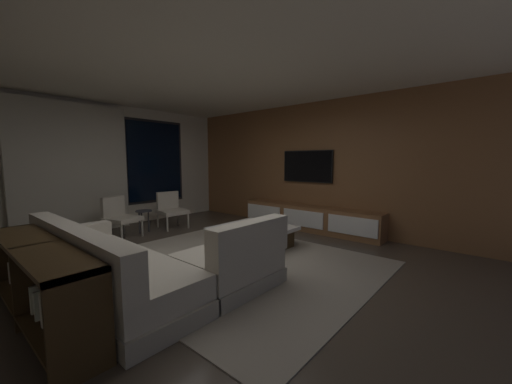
% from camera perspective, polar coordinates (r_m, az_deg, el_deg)
% --- Properties ---
extents(floor, '(9.20, 9.20, 0.00)m').
position_cam_1_polar(floor, '(4.17, -8.91, -14.47)').
color(floor, '#473D33').
extents(back_wall_with_window, '(6.60, 0.30, 2.70)m').
position_cam_1_polar(back_wall_with_window, '(7.05, -29.00, 4.39)').
color(back_wall_with_window, beige).
rests_on(back_wall_with_window, floor).
extents(media_wall, '(0.12, 7.80, 2.70)m').
position_cam_1_polar(media_wall, '(6.33, 12.54, 4.95)').
color(media_wall, brown).
rests_on(media_wall, floor).
extents(ceiling, '(8.20, 8.20, 0.00)m').
position_cam_1_polar(ceiling, '(4.10, -9.59, 23.60)').
color(ceiling, beige).
extents(area_rug, '(3.20, 3.80, 0.01)m').
position_cam_1_polar(area_rug, '(4.32, -4.39, -13.59)').
color(area_rug, gray).
rests_on(area_rug, floor).
extents(sectional_couch, '(1.98, 2.50, 0.82)m').
position_cam_1_polar(sectional_couch, '(3.51, -21.25, -13.81)').
color(sectional_couch, '#A49C8C').
rests_on(sectional_couch, floor).
extents(coffee_table, '(1.16, 1.16, 0.36)m').
position_cam_1_polar(coffee_table, '(4.93, -0.58, -8.88)').
color(coffee_table, '#382712').
rests_on(coffee_table, floor).
extents(book_stack_on_coffee_table, '(0.29, 0.20, 0.08)m').
position_cam_1_polar(book_stack_on_coffee_table, '(5.11, -0.34, -5.88)').
color(book_stack_on_coffee_table, '#63B2AC').
rests_on(book_stack_on_coffee_table, coffee_table).
extents(accent_chair_near_window, '(0.62, 0.63, 0.78)m').
position_cam_1_polar(accent_chair_near_window, '(6.66, -16.45, -3.02)').
color(accent_chair_near_window, '#B2ADA0').
rests_on(accent_chair_near_window, floor).
extents(accent_chair_by_curtain, '(0.67, 0.69, 0.78)m').
position_cam_1_polar(accent_chair_by_curtain, '(6.15, -25.43, -4.11)').
color(accent_chair_by_curtain, '#B2ADA0').
rests_on(accent_chair_by_curtain, floor).
extents(side_stool, '(0.32, 0.32, 0.46)m').
position_cam_1_polar(side_stool, '(6.36, -21.31, -4.15)').
color(side_stool, '#333338').
rests_on(side_stool, floor).
extents(media_console, '(0.46, 3.10, 0.52)m').
position_cam_1_polar(media_console, '(6.22, 10.61, -5.20)').
color(media_console, brown).
rests_on(media_console, floor).
extents(mounted_tv, '(0.05, 1.18, 0.68)m').
position_cam_1_polar(mounted_tv, '(6.36, 10.08, 5.01)').
color(mounted_tv, black).
extents(console_table_behind_couch, '(0.40, 2.10, 0.74)m').
position_cam_1_polar(console_table_behind_couch, '(3.30, -36.99, -13.68)').
color(console_table_behind_couch, '#382712').
rests_on(console_table_behind_couch, floor).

